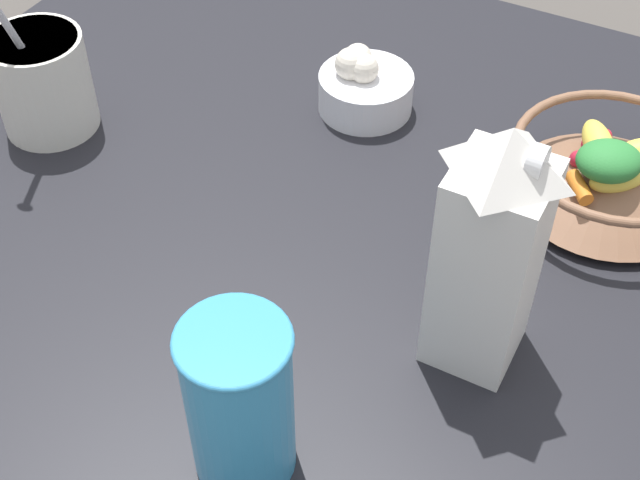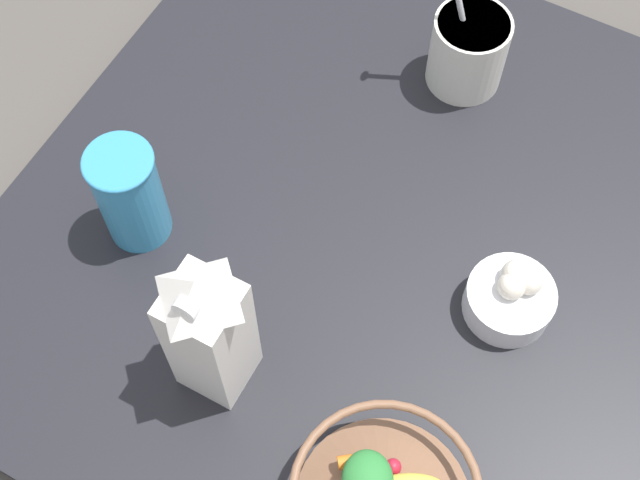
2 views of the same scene
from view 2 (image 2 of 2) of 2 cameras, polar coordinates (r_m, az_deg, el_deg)
The scene contains 6 objects.
ground_plane at distance 1.18m, azimuth 4.12°, elevation -0.58°, with size 6.00×6.00×0.00m, color #4C4742.
countertop at distance 1.16m, azimuth 4.17°, elevation -0.22°, with size 0.95×0.95×0.03m.
milk_carton at distance 0.96m, azimuth -7.15°, elevation -5.75°, with size 0.07×0.07×0.25m.
yogurt_tub at distance 1.25m, azimuth 9.48°, elevation 12.04°, with size 0.12×0.11×0.26m.
drinking_cup at distance 1.11m, azimuth -12.10°, elevation 2.91°, with size 0.08×0.08×0.16m.
garlic_bowl at distance 1.10m, azimuth 12.11°, elevation -3.55°, with size 0.11×0.11×0.08m.
Camera 2 is at (0.18, -0.51, 1.04)m, focal length 50.00 mm.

